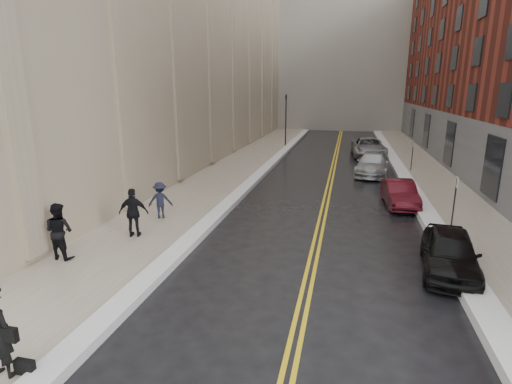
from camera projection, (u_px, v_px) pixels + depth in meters
The scene contains 17 objects.
ground at pixel (211, 302), 11.02m from camera, with size 160.00×160.00×0.00m, color black.
sidewalk_left at pixel (226, 174), 27.07m from camera, with size 4.00×64.00×0.15m, color gray.
sidewalk_right at pixel (439, 185), 24.14m from camera, with size 3.00×64.00×0.15m, color gray.
lane_stripe_a at pixel (328, 181), 25.59m from camera, with size 0.12×64.00×0.01m, color gold.
lane_stripe_b at pixel (332, 181), 25.54m from camera, with size 0.12×64.00×0.01m, color gold.
snow_ridge_left at pixel (259, 175), 26.55m from camera, with size 0.70×60.80×0.26m, color silver.
snow_ridge_right at pixel (407, 182), 24.52m from camera, with size 0.85×60.80×0.30m, color silver.
traffic_signal at pixel (286, 116), 39.10m from camera, with size 0.18×0.15×5.20m.
parking_sign_near at pixel (455, 197), 16.51m from camera, with size 0.06×0.35×2.23m.
parking_sign_far at pixel (412, 153), 27.83m from camera, with size 0.06×0.35×2.23m.
car_black at pixel (450, 252), 12.66m from camera, with size 1.63×4.04×1.38m, color black.
car_maroon at pixel (399, 193), 19.96m from camera, with size 1.36×3.89×1.28m, color #400B13.
car_silver_near at pixel (373, 164), 27.23m from camera, with size 2.09×5.13×1.49m, color #94979A.
car_silver_far at pixel (368, 147), 34.50m from camera, with size 2.70×5.85×1.62m, color gray.
pedestrian_a at pixel (59, 231), 13.32m from camera, with size 0.94×0.73×1.93m, color black.
pedestrian_b at pixel (160, 200), 17.55m from camera, with size 1.05×0.60×1.63m, color black.
pedestrian_c at pixel (134, 213), 15.31m from camera, with size 1.12×0.47×1.91m, color black.
Camera 1 is at (3.43, -9.37, 5.72)m, focal length 28.00 mm.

